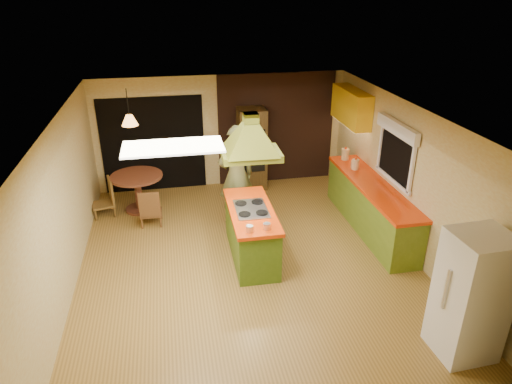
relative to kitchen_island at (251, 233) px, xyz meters
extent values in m
plane|color=olive|center=(-0.08, -0.08, -0.45)|extent=(6.50, 6.50, 0.00)
plane|color=beige|center=(-0.08, 3.17, 0.80)|extent=(5.50, 0.00, 5.50)
plane|color=beige|center=(-0.08, -3.33, 0.80)|extent=(5.50, 0.00, 5.50)
plane|color=beige|center=(-2.83, -0.08, 0.80)|extent=(0.00, 6.50, 6.50)
plane|color=beige|center=(2.67, -0.08, 0.80)|extent=(0.00, 6.50, 6.50)
plane|color=silver|center=(-0.08, -0.08, 2.05)|extent=(6.50, 6.50, 0.00)
cube|color=#381E14|center=(1.17, 3.15, 0.80)|extent=(2.64, 0.03, 2.50)
cube|color=black|center=(-1.58, 3.15, 0.60)|extent=(2.20, 0.03, 2.10)
cube|color=olive|center=(2.37, 0.52, -0.02)|extent=(0.58, 3.00, 0.86)
cube|color=#E53807|center=(2.37, 0.52, 0.44)|extent=(0.62, 3.05, 0.06)
cube|color=yellow|center=(2.49, 2.12, 1.50)|extent=(0.34, 1.40, 0.70)
cube|color=black|center=(2.64, 0.32, 1.10)|extent=(0.03, 1.16, 0.96)
cube|color=white|center=(2.59, 0.32, 1.57)|extent=(0.10, 1.35, 0.22)
cube|color=white|center=(-1.18, -1.28, 2.03)|extent=(1.20, 0.60, 0.03)
cube|color=#486C1B|center=(0.00, 0.00, -0.04)|extent=(0.68, 1.71, 0.83)
cube|color=#DA3B07|center=(0.00, 0.00, 0.41)|extent=(0.74, 1.79, 0.06)
cube|color=silver|center=(0.00, 0.00, 0.45)|extent=(0.52, 0.75, 0.02)
cube|color=olive|center=(0.00, 0.00, 1.40)|extent=(0.93, 0.68, 0.11)
pyramid|color=olive|center=(0.00, 0.00, 1.90)|extent=(0.93, 0.68, 0.45)
cube|color=olive|center=(0.00, 0.00, 1.97)|extent=(0.22, 0.22, 0.15)
imported|color=brown|center=(-0.05, 1.24, 0.53)|extent=(0.81, 0.63, 1.96)
cube|color=white|center=(2.20, -2.67, 0.39)|extent=(0.72, 0.68, 1.68)
cube|color=#4F3919|center=(0.55, 2.87, 0.46)|extent=(0.60, 0.58, 1.82)
cube|color=black|center=(0.55, 2.57, 0.76)|extent=(0.47, 0.02, 0.45)
cube|color=black|center=(0.55, 2.57, 0.26)|extent=(0.47, 0.02, 0.45)
cylinder|color=brown|center=(-1.93, 2.14, 0.30)|extent=(1.03, 1.03, 0.05)
cylinder|color=brown|center=(-1.93, 2.14, -0.07)|extent=(0.14, 0.14, 0.72)
cylinder|color=brown|center=(-1.93, 2.14, -0.43)|extent=(0.58, 0.58, 0.05)
cone|color=#FF9E3F|center=(-1.93, 2.14, 1.45)|extent=(0.40, 0.40, 0.20)
cylinder|color=beige|center=(2.32, 1.82, 0.58)|extent=(0.17, 0.17, 0.23)
cylinder|color=beige|center=(2.32, 1.27, 0.57)|extent=(0.16, 0.16, 0.20)
cylinder|color=beige|center=(2.32, 1.34, 0.54)|extent=(0.13, 0.13, 0.15)
camera|label=1|loc=(-1.20, -6.54, 3.83)|focal=32.00mm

